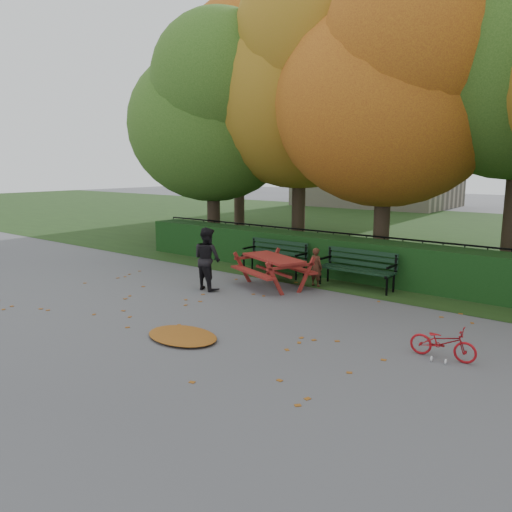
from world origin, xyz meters
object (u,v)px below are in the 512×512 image
Objects in this scene: bench_left at (275,254)px; child at (316,267)px; tree_b at (306,80)px; bicycle at (443,342)px; tree_f at (241,92)px; picnic_table at (273,264)px; tree_c at (396,86)px; tree_a at (214,112)px; adult at (207,259)px; bench_right at (358,266)px.

child is at bearing -17.77° from bench_left.
tree_b is 10.41m from bicycle.
tree_f reaches higher than tree_b.
bench_left is 0.87× the size of picnic_table.
tree_c is 8.32× the size of bicycle.
adult is (3.66, -4.20, -3.80)m from tree_a.
tree_a is 5.18× the size of adult.
tree_a is at bearing -156.95° from tree_b.
tree_a is 8.09× the size of child.
adult is at bearing -54.50° from tree_f.
bicycle is at bearing -58.77° from tree_c.
picnic_table is at bearing -142.66° from bench_right.
bench_right is at bearing -16.61° from tree_a.
bench_left is (3.89, -1.88, -4.00)m from tree_a.
tree_b is at bearing 139.33° from bench_right.
tree_b is 4.88× the size of bench_right.
tree_c is at bearing -110.30° from adult.
tree_a is 0.81× the size of tree_f.
bench_right is 1.98m from picnic_table.
tree_b is 7.18m from adult.
child is at bearing 64.39° from picnic_table.
tree_a reaches higher than bench_right.
bench_left is at bearing -69.42° from tree_b.
bicycle is (3.86, -2.67, -0.21)m from child.
adult is (5.61, -7.86, -4.97)m from tree_f.
adult is at bearing -138.48° from bench_right.
bench_left is at bearing 180.00° from bench_right.
tree_f is at bearing 152.01° from tree_b.
tree_f is at bearing 146.08° from bench_right.
bicycle is at bearing -2.22° from picnic_table.
tree_b reaches higher than tree_c.
adult is (-2.36, -4.59, -4.10)m from tree_c.
child is 0.64× the size of adult.
tree_a is at bearing -16.20° from child.
tree_f is 5.10× the size of bench_left.
picnic_table is at bearing -33.16° from tree_a.
tree_c reaches higher than tree_a.
bicycle is (11.26, -8.70, -5.44)m from tree_f.
tree_a is 7.20m from child.
adult reaches higher than bench_right.
bench_right is at bearing 0.00° from bench_left.
tree_f is 11.19m from bench_right.
tree_a is 6.74m from adult.
bench_right is 3.51m from adult.
tree_b reaches higher than bench_left.
bench_right is (2.40, 0.00, 0.00)m from bench_left.
tree_f reaches higher than tree_a.
tree_b is (2.74, 1.17, 0.88)m from tree_a.
tree_b reaches higher than bicycle.
child reaches higher than picnic_table.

